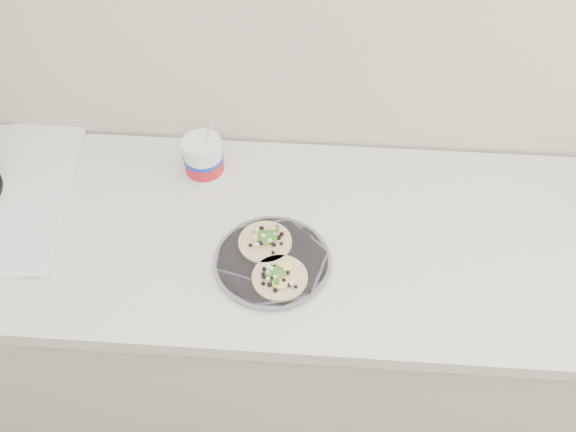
{
  "coord_description": "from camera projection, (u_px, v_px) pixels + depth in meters",
  "views": [
    {
      "loc": [
        0.03,
        0.4,
        2.11
      ],
      "look_at": [
        -0.05,
        1.42,
        0.96
      ],
      "focal_mm": 40.0,
      "sensor_mm": 36.0,
      "label": 1
    }
  ],
  "objects": [
    {
      "name": "taco_plate",
      "position": [
        272.0,
        259.0,
        1.51
      ],
      "size": [
        0.28,
        0.28,
        0.04
      ],
      "rotation": [
        0.0,
        0.0,
        0.14
      ],
      "color": "slate",
      "rests_on": "counter"
    },
    {
      "name": "counter",
      "position": [
        304.0,
        325.0,
        1.93
      ],
      "size": [
        2.44,
        0.66,
        0.9
      ],
      "color": "beige",
      "rests_on": "ground"
    },
    {
      "name": "tub",
      "position": [
        204.0,
        157.0,
        1.66
      ],
      "size": [
        0.1,
        0.1,
        0.23
      ],
      "rotation": [
        0.0,
        0.0,
        -0.39
      ],
      "color": "white",
      "rests_on": "counter"
    }
  ]
}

